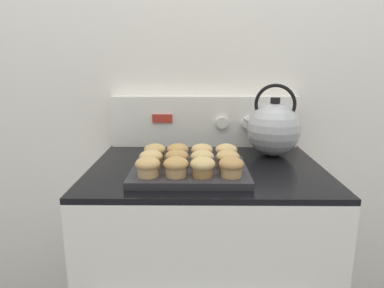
# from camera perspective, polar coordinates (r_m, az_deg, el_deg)

# --- Properties ---
(wall_back) EXTENTS (8.00, 0.05, 2.40)m
(wall_back) POSITION_cam_1_polar(r_m,az_deg,el_deg) (1.46, 2.09, 10.29)
(wall_back) COLOR white
(wall_back) RESTS_ON ground_plane
(stove_range) EXTENTS (0.78, 0.64, 0.94)m
(stove_range) POSITION_cam_1_polar(r_m,az_deg,el_deg) (1.40, 2.19, -22.18)
(stove_range) COLOR white
(stove_range) RESTS_ON ground_plane
(control_panel) EXTENTS (0.77, 0.07, 0.21)m
(control_panel) POSITION_cam_1_polar(r_m,az_deg,el_deg) (1.43, 2.17, 3.82)
(control_panel) COLOR white
(control_panel) RESTS_ON stove_range
(muffin_pan) EXTENTS (0.36, 0.28, 0.02)m
(muffin_pan) POSITION_cam_1_polar(r_m,az_deg,el_deg) (1.08, -0.40, -4.55)
(muffin_pan) COLOR #28282D
(muffin_pan) RESTS_ON stove_range
(muffin_r0_c0) EXTENTS (0.07, 0.07, 0.06)m
(muffin_r0_c0) POSITION_cam_1_polar(r_m,az_deg,el_deg) (1.00, -7.38, -3.70)
(muffin_r0_c0) COLOR tan
(muffin_r0_c0) RESTS_ON muffin_pan
(muffin_r0_c1) EXTENTS (0.07, 0.07, 0.06)m
(muffin_r0_c1) POSITION_cam_1_polar(r_m,az_deg,el_deg) (1.00, -2.69, -3.73)
(muffin_r0_c1) COLOR tan
(muffin_r0_c1) RESTS_ON muffin_pan
(muffin_r0_c2) EXTENTS (0.07, 0.07, 0.06)m
(muffin_r0_c2) POSITION_cam_1_polar(r_m,az_deg,el_deg) (0.99, 1.80, -3.76)
(muffin_r0_c2) COLOR olive
(muffin_r0_c2) RESTS_ON muffin_pan
(muffin_r0_c3) EXTENTS (0.07, 0.07, 0.06)m
(muffin_r0_c3) POSITION_cam_1_polar(r_m,az_deg,el_deg) (1.00, 6.57, -3.74)
(muffin_r0_c3) COLOR tan
(muffin_r0_c3) RESTS_ON muffin_pan
(muffin_r1_c0) EXTENTS (0.07, 0.07, 0.06)m
(muffin_r1_c0) POSITION_cam_1_polar(r_m,az_deg,el_deg) (1.08, -6.85, -2.47)
(muffin_r1_c0) COLOR tan
(muffin_r1_c0) RESTS_ON muffin_pan
(muffin_r1_c1) EXTENTS (0.07, 0.07, 0.06)m
(muffin_r1_c1) POSITION_cam_1_polar(r_m,az_deg,el_deg) (1.07, -2.53, -2.43)
(muffin_r1_c1) COLOR olive
(muffin_r1_c1) RESTS_ON muffin_pan
(muffin_r1_c2) EXTENTS (0.07, 0.07, 0.06)m
(muffin_r1_c2) POSITION_cam_1_polar(r_m,az_deg,el_deg) (1.07, 1.72, -2.49)
(muffin_r1_c2) COLOR olive
(muffin_r1_c2) RESTS_ON muffin_pan
(muffin_r1_c3) EXTENTS (0.07, 0.07, 0.06)m
(muffin_r1_c3) POSITION_cam_1_polar(r_m,az_deg,el_deg) (1.07, 5.99, -2.49)
(muffin_r1_c3) COLOR olive
(muffin_r1_c3) RESTS_ON muffin_pan
(muffin_r2_c0) EXTENTS (0.07, 0.07, 0.06)m
(muffin_r2_c0) POSITION_cam_1_polar(r_m,az_deg,el_deg) (1.15, -6.20, -1.32)
(muffin_r2_c0) COLOR #A37A4C
(muffin_r2_c0) RESTS_ON muffin_pan
(muffin_r2_c1) EXTENTS (0.07, 0.07, 0.06)m
(muffin_r2_c1) POSITION_cam_1_polar(r_m,az_deg,el_deg) (1.15, -2.39, -1.29)
(muffin_r2_c1) COLOR #A37A4C
(muffin_r2_c1) RESTS_ON muffin_pan
(muffin_r2_c2) EXTENTS (0.07, 0.07, 0.06)m
(muffin_r2_c2) POSITION_cam_1_polar(r_m,az_deg,el_deg) (1.15, 1.67, -1.34)
(muffin_r2_c2) COLOR tan
(muffin_r2_c2) RESTS_ON muffin_pan
(muffin_r2_c3) EXTENTS (0.07, 0.07, 0.06)m
(muffin_r2_c3) POSITION_cam_1_polar(r_m,az_deg,el_deg) (1.15, 5.73, -1.33)
(muffin_r2_c3) COLOR #A37A4C
(muffin_r2_c3) RESTS_ON muffin_pan
(tea_kettle) EXTENTS (0.23, 0.20, 0.27)m
(tea_kettle) POSITION_cam_1_polar(r_m,az_deg,el_deg) (1.32, 13.40, 2.55)
(tea_kettle) COLOR #ADAFB5
(tea_kettle) RESTS_ON stove_range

